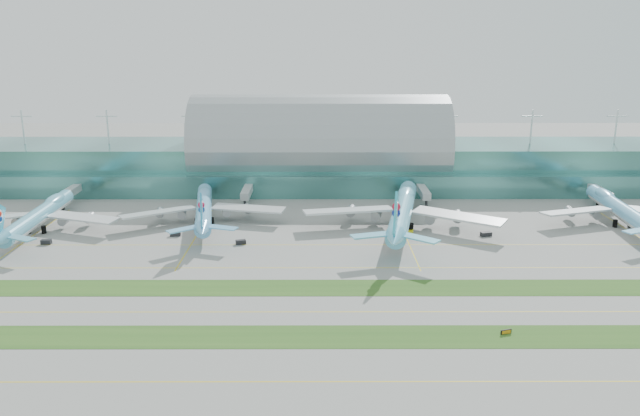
{
  "coord_description": "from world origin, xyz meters",
  "views": [
    {
      "loc": [
        -0.43,
        -163.22,
        69.46
      ],
      "look_at": [
        0.0,
        55.0,
        9.0
      ],
      "focal_mm": 35.0,
      "sensor_mm": 36.0,
      "label": 1
    }
  ],
  "objects_px": {
    "airliner_c": "(403,209)",
    "airliner_b": "(204,207)",
    "airliner_d": "(620,209)",
    "taxiway_sign_east": "(506,332)",
    "airliner_a": "(39,215)",
    "terminal": "(320,156)"
  },
  "relations": [
    {
      "from": "airliner_d",
      "to": "taxiway_sign_east",
      "type": "height_order",
      "value": "airliner_d"
    },
    {
      "from": "terminal",
      "to": "airliner_d",
      "type": "relative_size",
      "value": 4.77
    },
    {
      "from": "airliner_a",
      "to": "airliner_c",
      "type": "height_order",
      "value": "airliner_c"
    },
    {
      "from": "airliner_b",
      "to": "airliner_c",
      "type": "distance_m",
      "value": 75.8
    },
    {
      "from": "terminal",
      "to": "airliner_a",
      "type": "bearing_deg",
      "value": -145.3
    },
    {
      "from": "airliner_d",
      "to": "terminal",
      "type": "bearing_deg",
      "value": 154.55
    },
    {
      "from": "terminal",
      "to": "airliner_c",
      "type": "relative_size",
      "value": 4.05
    },
    {
      "from": "airliner_a",
      "to": "airliner_d",
      "type": "height_order",
      "value": "airliner_d"
    },
    {
      "from": "airliner_a",
      "to": "airliner_b",
      "type": "xyz_separation_m",
      "value": [
        58.92,
        10.1,
        0.07
      ]
    },
    {
      "from": "airliner_d",
      "to": "taxiway_sign_east",
      "type": "distance_m",
      "value": 114.62
    },
    {
      "from": "airliner_c",
      "to": "taxiway_sign_east",
      "type": "distance_m",
      "value": 87.71
    },
    {
      "from": "terminal",
      "to": "airliner_a",
      "type": "distance_m",
      "value": 126.16
    },
    {
      "from": "terminal",
      "to": "airliner_c",
      "type": "distance_m",
      "value": 75.99
    },
    {
      "from": "airliner_c",
      "to": "airliner_d",
      "type": "relative_size",
      "value": 1.18
    },
    {
      "from": "airliner_b",
      "to": "airliner_c",
      "type": "bearing_deg",
      "value": -15.0
    },
    {
      "from": "terminal",
      "to": "airliner_d",
      "type": "height_order",
      "value": "terminal"
    },
    {
      "from": "airliner_b",
      "to": "taxiway_sign_east",
      "type": "height_order",
      "value": "airliner_b"
    },
    {
      "from": "terminal",
      "to": "taxiway_sign_east",
      "type": "distance_m",
      "value": 162.32
    },
    {
      "from": "airliner_c",
      "to": "taxiway_sign_east",
      "type": "bearing_deg",
      "value": -69.64
    },
    {
      "from": "airliner_c",
      "to": "airliner_b",
      "type": "bearing_deg",
      "value": -174.46
    },
    {
      "from": "terminal",
      "to": "airliner_c",
      "type": "height_order",
      "value": "terminal"
    },
    {
      "from": "airliner_a",
      "to": "airliner_c",
      "type": "distance_m",
      "value": 134.37
    }
  ]
}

